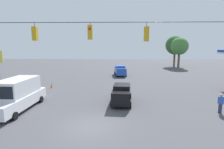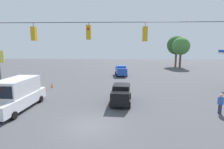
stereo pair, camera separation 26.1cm
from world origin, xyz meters
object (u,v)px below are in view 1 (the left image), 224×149
pedestrian (221,103)px  tree_horizon_left (179,46)px  overhead_signal_span (91,55)px  traffic_cone_nearest (15,106)px  sedan_black_crossing_near (122,93)px  traffic_cone_fifth (52,85)px  box_truck_white_parked_shoulder (17,94)px  traffic_cone_second (28,99)px  tree_horizon_right (175,45)px  traffic_cone_fourth (45,89)px  traffic_cone_third (38,93)px  sedan_blue_oncoming_deep (120,70)px

pedestrian → tree_horizon_left: (-7.90, -33.13, 4.93)m
overhead_signal_span → traffic_cone_nearest: (7.31, -2.27, -4.76)m
sedan_black_crossing_near → tree_horizon_left: size_ratio=0.58×
overhead_signal_span → pedestrian: (-10.83, -1.93, -4.24)m
traffic_cone_fifth → tree_horizon_left: (-25.93, -24.13, 5.45)m
box_truck_white_parked_shoulder → traffic_cone_fifth: 8.59m
traffic_cone_fifth → traffic_cone_second: bearing=90.2°
traffic_cone_nearest → tree_horizon_right: size_ratio=0.08×
traffic_cone_fourth → pedestrian: size_ratio=0.39×
traffic_cone_fifth → tree_horizon_right: size_ratio=0.08×
traffic_cone_fourth → traffic_cone_nearest: bearing=89.5°
traffic_cone_nearest → pedestrian: (-18.14, 0.34, 0.52)m
traffic_cone_fourth → tree_horizon_left: tree_horizon_left is taller
traffic_cone_second → traffic_cone_fourth: same height
traffic_cone_second → traffic_cone_fourth: size_ratio=1.00×
traffic_cone_third → tree_horizon_right: size_ratio=0.08×
tree_horizon_left → traffic_cone_fourth: bearing=45.3°
box_truck_white_parked_shoulder → pedestrian: box_truck_white_parked_shoulder is taller
tree_horizon_left → traffic_cone_nearest: bearing=51.5°
sedan_black_crossing_near → traffic_cone_nearest: bearing=12.9°
traffic_cone_second → traffic_cone_third: size_ratio=1.00×
box_truck_white_parked_shoulder → traffic_cone_fourth: (0.11, -6.41, -1.05)m
sedan_black_crossing_near → traffic_cone_fourth: (9.67, -4.32, -0.66)m
sedan_black_crossing_near → sedan_blue_oncoming_deep: (-0.19, -17.02, 0.04)m
traffic_cone_second → tree_horizon_right: (-25.88, -34.31, 5.75)m
sedan_black_crossing_near → traffic_cone_third: sedan_black_crossing_near is taller
traffic_cone_third → overhead_signal_span: bearing=137.6°
box_truck_white_parked_shoulder → sedan_blue_oncoming_deep: (-9.75, -19.12, -0.34)m
overhead_signal_span → sedan_black_crossing_near: overhead_signal_span is taller
traffic_cone_nearest → tree_horizon_right: tree_horizon_right is taller
box_truck_white_parked_shoulder → sedan_black_crossing_near: (-9.56, -2.10, -0.38)m
tree_horizon_right → sedan_blue_oncoming_deep: bearing=46.7°
box_truck_white_parked_shoulder → tree_horizon_left: 41.89m
overhead_signal_span → tree_horizon_left: size_ratio=2.97×
sedan_blue_oncoming_deep → traffic_cone_fourth: (9.86, 12.71, -0.71)m
traffic_cone_second → traffic_cone_fifth: 6.66m
sedan_black_crossing_near → sedan_blue_oncoming_deep: bearing=-90.6°
traffic_cone_fourth → traffic_cone_fifth: bearing=-91.4°
traffic_cone_nearest → box_truck_white_parked_shoulder: bearing=-140.9°
pedestrian → tree_horizon_right: 37.85m
tree_horizon_left → box_truck_white_parked_shoulder: bearing=51.6°
traffic_cone_third → traffic_cone_fourth: (0.03, -2.22, 0.00)m
sedan_blue_oncoming_deep → tree_horizon_right: tree_horizon_right is taller
pedestrian → sedan_black_crossing_near: bearing=-17.0°
traffic_cone_second → sedan_black_crossing_near: bearing=-178.6°
overhead_signal_span → pedestrian: 11.79m
sedan_blue_oncoming_deep → traffic_cone_second: size_ratio=6.99×
sedan_black_crossing_near → pedestrian: sedan_black_crossing_near is taller
traffic_cone_fifth → tree_horizon_right: 38.32m
sedan_blue_oncoming_deep → traffic_cone_fourth: sedan_blue_oncoming_deep is taller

